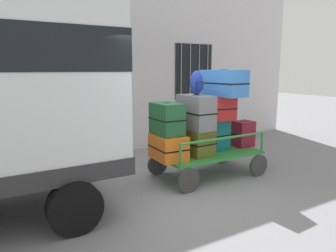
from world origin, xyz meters
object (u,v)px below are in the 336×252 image
Objects in this scene: suitcase_center_bottom at (219,135)px; suitcase_midright_bottom at (243,134)px; suitcase_center_middle at (222,108)px; suitcase_midleft_bottom at (195,142)px; backpack at (197,83)px; suitcase_midleft_middle at (196,112)px; suitcase_center_top at (224,83)px; luggage_cart at (208,157)px; suitcase_left_middle at (167,119)px; suitcase_left_bottom at (168,147)px.

suitcase_midright_bottom is (0.61, -0.03, -0.04)m from suitcase_center_bottom.
suitcase_midleft_bottom is at bearing 179.76° from suitcase_center_middle.
suitcase_midleft_middle is at bearing -158.73° from backpack.
backpack is at bearing -177.49° from suitcase_center_bottom.
suitcase_midleft_bottom is at bearing 176.44° from suitcase_center_top.
suitcase_midleft_middle reaches higher than luggage_cart.
suitcase_midright_bottom is at bearing 0.48° from suitcase_midleft_bottom.
backpack reaches higher than suitcase_center_middle.
luggage_cart is at bearing 0.07° from suitcase_midleft_bottom.
suitcase_center_bottom is at bearing 90.00° from suitcase_center_top.
suitcase_center_bottom is (1.23, 0.01, -0.42)m from suitcase_left_middle.
suitcase_left_middle reaches higher than suitcase_left_bottom.
suitcase_midright_bottom is at bearing 1.21° from suitcase_center_middle.
suitcase_midleft_bottom is at bearing -179.93° from luggage_cart.
suitcase_center_top is 1.23m from suitcase_midright_bottom.
suitcase_midright_bottom is at bearing 1.07° from suitcase_left_bottom.
luggage_cart is at bearing 172.83° from suitcase_center_top.
suitcase_center_top is at bearing -4.97° from backpack.
backpack reaches higher than luggage_cart.
suitcase_center_bottom is 0.62m from suitcase_midright_bottom.
suitcase_midleft_bottom is (-0.31, -0.00, 0.34)m from luggage_cart.
backpack is at bearing 41.40° from suitcase_midleft_bottom.
suitcase_midleft_bottom is 0.62m from suitcase_center_bottom.
suitcase_center_top is (1.23, -0.06, 0.60)m from suitcase_left_middle.
suitcase_midright_bottom is 1.22× the size of backpack.
suitcase_midleft_bottom is 1.11m from backpack.
suitcase_center_bottom is at bearing 7.36° from luggage_cart.
suitcase_center_bottom reaches higher than suitcase_left_bottom.
suitcase_center_top is at bearing -0.66° from suitcase_left_bottom.
luggage_cart is 0.97m from suitcase_left_bottom.
suitcase_center_bottom is (0.31, 0.04, 0.40)m from luggage_cart.
suitcase_left_bottom reaches higher than luggage_cart.
suitcase_center_top is (0.31, -0.04, 1.43)m from luggage_cart.
suitcase_midleft_bottom is at bearing -90.00° from suitcase_midleft_middle.
suitcase_midleft_middle is (0.61, -0.02, 0.08)m from suitcase_left_middle.
suitcase_midleft_middle is at bearing 175.72° from suitcase_center_top.
luggage_cart is 2.93× the size of suitcase_left_bottom.
suitcase_center_bottom is 1.19× the size of suitcase_center_middle.
suitcase_midleft_bottom is at bearing -138.60° from backpack.
luggage_cart is 1.47m from backpack.
backpack reaches higher than suitcase_left_middle.
suitcase_midright_bottom is (0.61, 0.05, -1.06)m from suitcase_center_top.
suitcase_midright_bottom is at bearing 0.62° from luggage_cart.
suitcase_center_middle is (1.23, -0.03, 0.12)m from suitcase_left_middle.
suitcase_left_middle is at bearing 177.52° from suitcase_midleft_bottom.
suitcase_left_middle is 1.41× the size of backpack.
suitcase_left_bottom is 1.84m from suitcase_midright_bottom.
suitcase_center_middle is 0.55× the size of suitcase_center_top.
suitcase_midleft_middle is at bearing -176.99° from suitcase_center_bottom.
suitcase_midleft_bottom is at bearing -179.52° from suitcase_midright_bottom.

